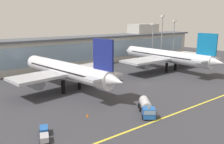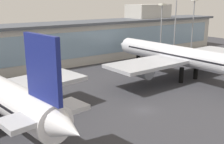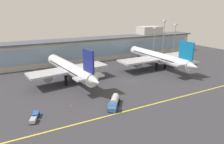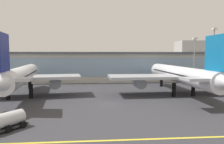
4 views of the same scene
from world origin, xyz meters
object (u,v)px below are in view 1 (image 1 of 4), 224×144
airliner_near_left (66,70)px  fuel_tanker_truck (147,107)px  airliner_near_right (166,56)px  apron_light_mast_centre (153,35)px  apron_light_mast_east (174,33)px  safety_cone (88,115)px  apron_light_mast_west (162,30)px  baggage_tug_near (44,133)px

airliner_near_left → fuel_tanker_truck: bearing=-176.6°
airliner_near_right → fuel_tanker_truck: (-40.58, -28.49, -4.43)m
apron_light_mast_centre → apron_light_mast_east: 17.21m
airliner_near_left → safety_cone: (-5.88, -21.65, -5.65)m
airliner_near_left → safety_cone: 23.13m
safety_cone → apron_light_mast_centre: bearing=32.8°
apron_light_mast_west → safety_cone: size_ratio=31.58×
airliner_near_right → fuel_tanker_truck: airliner_near_right is taller
baggage_tug_near → apron_light_mast_west: apron_light_mast_west is taller
airliner_near_left → apron_light_mast_west: bearing=-79.7°
airliner_near_right → apron_light_mast_centre: 27.25m
airliner_near_right → apron_light_mast_centre: apron_light_mast_centre is taller
airliner_near_right → apron_light_mast_east: 39.54m
safety_cone → baggage_tug_near: bearing=-163.9°
baggage_tug_near → apron_light_mast_west: 101.00m
baggage_tug_near → fuel_tanker_truck: bearing=-78.2°
airliner_near_left → apron_light_mast_east: size_ratio=2.25×
airliner_near_left → baggage_tug_near: bearing=137.3°
apron_light_mast_centre → safety_cone: (-67.22, -43.39, -12.48)m
airliner_near_right → baggage_tug_near: (-63.54, -24.99, -5.14)m
baggage_tug_near → apron_light_mast_centre: bearing=-38.8°
airliner_near_right → apron_light_mast_east: size_ratio=2.41×
baggage_tug_near → safety_cone: 11.81m
baggage_tug_near → apron_light_mast_east: size_ratio=0.28×
apron_light_mast_east → safety_cone: 95.80m
apron_light_mast_west → apron_light_mast_centre: apron_light_mast_west is taller
apron_light_mast_west → apron_light_mast_east: bearing=-11.7°
airliner_near_right → apron_light_mast_west: size_ratio=2.14×
fuel_tanker_truck → baggage_tug_near: size_ratio=1.51×
apron_light_mast_west → safety_cone: (-76.22, -44.99, -14.79)m
apron_light_mast_west → apron_light_mast_centre: size_ratio=1.22×
airliner_near_right → baggage_tug_near: airliner_near_right is taller
fuel_tanker_truck → apron_light_mast_east: apron_light_mast_east is taller
apron_light_mast_east → safety_cone: bearing=-152.8°
apron_light_mast_west → apron_light_mast_east: (8.19, -1.70, -1.41)m
airliner_near_left → apron_light_mast_west: size_ratio=2.01×
airliner_near_right → apron_light_mast_centre: bearing=-36.1°
apron_light_mast_west → airliner_near_left: bearing=-161.6°
airliner_near_left → apron_light_mast_west: 74.67m
airliner_near_left → safety_cone: bearing=156.8°
airliner_near_left → apron_light_mast_centre: size_ratio=2.44×
fuel_tanker_truck → apron_light_mast_west: apron_light_mast_west is taller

